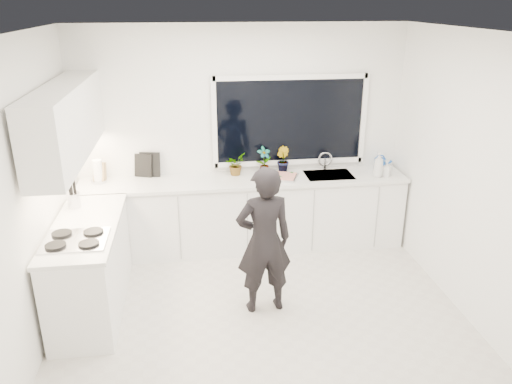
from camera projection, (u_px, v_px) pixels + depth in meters
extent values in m
cube|color=beige|center=(261.00, 314.00, 5.02)|extent=(4.00, 3.50, 0.02)
cube|color=white|center=(241.00, 137.00, 6.15)|extent=(4.00, 0.02, 2.70)
cube|color=white|center=(30.00, 198.00, 4.28)|extent=(0.02, 3.50, 2.70)
cube|color=white|center=(469.00, 177.00, 4.77)|extent=(0.02, 3.50, 2.70)
cube|color=white|center=(262.00, 30.00, 4.03)|extent=(4.00, 3.50, 0.02)
cube|color=black|center=(290.00, 121.00, 6.12)|extent=(1.80, 0.02, 1.00)
cube|color=white|center=(245.00, 215.00, 6.19)|extent=(3.92, 0.58, 0.88)
cube|color=white|center=(91.00, 268.00, 4.97)|extent=(0.58, 1.60, 0.88)
cube|color=silver|center=(244.00, 180.00, 6.02)|extent=(3.94, 0.62, 0.04)
cube|color=silver|center=(85.00, 226.00, 4.80)|extent=(0.62, 1.60, 0.04)
cube|color=white|center=(67.00, 122.00, 4.77)|extent=(0.34, 2.10, 0.70)
cube|color=silver|center=(329.00, 179.00, 6.17)|extent=(0.58, 0.42, 0.14)
cylinder|color=silver|center=(325.00, 161.00, 6.30)|extent=(0.03, 0.03, 0.22)
cube|color=black|center=(75.00, 239.00, 4.47)|extent=(0.56, 0.48, 0.03)
imported|color=black|center=(264.00, 241.00, 4.83)|extent=(0.59, 0.42, 1.52)
cube|color=silver|center=(279.00, 177.00, 6.04)|extent=(0.52, 0.45, 0.03)
cube|color=#AD3917|center=(279.00, 175.00, 6.03)|extent=(0.47, 0.40, 0.01)
cylinder|color=#124BB0|center=(380.00, 163.00, 6.36)|extent=(0.17, 0.17, 0.13)
cylinder|color=white|center=(98.00, 172.00, 5.85)|extent=(0.14, 0.14, 0.26)
cube|color=olive|center=(100.00, 172.00, 5.90)|extent=(0.14, 0.12, 0.22)
cylinder|color=#A8A8AC|center=(74.00, 200.00, 5.16)|extent=(0.14, 0.14, 0.16)
cube|color=black|center=(143.00, 166.00, 6.04)|extent=(0.21, 0.09, 0.28)
cube|color=black|center=(150.00, 164.00, 6.05)|extent=(0.25, 0.07, 0.30)
imported|color=#26662D|center=(235.00, 164.00, 6.11)|extent=(0.30, 0.31, 0.27)
imported|color=#26662D|center=(264.00, 160.00, 6.14)|extent=(0.21, 0.18, 0.34)
imported|color=#26662D|center=(282.00, 160.00, 6.17)|extent=(0.19, 0.21, 0.33)
imported|color=#D8BF66|center=(379.00, 165.00, 6.03)|extent=(0.16, 0.16, 0.31)
imported|color=#D8BF66|center=(387.00, 169.00, 6.06)|extent=(0.13, 0.13, 0.20)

